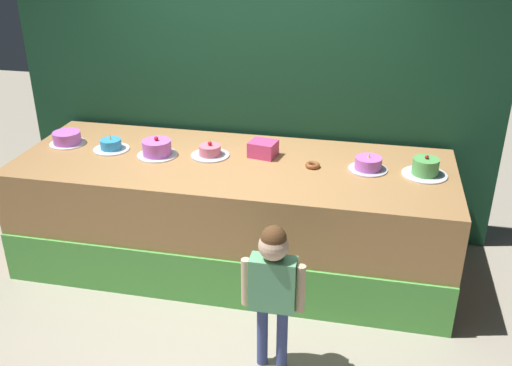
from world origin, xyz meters
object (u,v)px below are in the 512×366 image
cake_far_left (67,138)px  cake_center_left (157,149)px  cake_far_right (425,168)px  child_figure (273,279)px  pink_box (263,149)px  cake_left (111,145)px  cake_center_right (210,151)px  donut (313,165)px  cake_right (368,164)px

cake_far_left → cake_center_left: bearing=-5.7°
cake_center_left → cake_far_right: size_ratio=0.97×
child_figure → pink_box: bearing=104.1°
cake_left → cake_center_right: bearing=3.0°
child_figure → cake_left: 2.01m
cake_far_left → cake_center_left: size_ratio=0.92×
child_figure → cake_far_right: cake_far_right is taller
child_figure → donut: (0.09, 1.18, 0.27)m
donut → cake_right: 0.42m
pink_box → cake_far_left: 1.68m
cake_center_left → cake_left: bearing=174.6°
pink_box → cake_right: bearing=-6.7°
donut → cake_center_left: 1.26m
pink_box → cake_center_left: 0.85m
cake_far_left → cake_far_right: cake_far_right is taller
pink_box → cake_far_left: bearing=-177.1°
cake_far_left → cake_right: cake_right is taller
child_figure → cake_left: bearing=143.1°
cake_center_left → cake_center_right: 0.43m
cake_left → cake_right: bearing=0.8°
child_figure → cake_center_right: bearing=121.2°
child_figure → cake_right: (0.51, 1.22, 0.29)m
cake_center_left → cake_center_right: size_ratio=1.04×
cake_left → cake_right: (2.10, 0.03, 0.01)m
child_figure → cake_center_left: cake_center_left is taller
cake_center_left → pink_box: bearing=11.3°
cake_far_right → cake_left: bearing=-179.6°
pink_box → cake_center_left: cake_center_left is taller
cake_center_right → cake_far_right: bearing=-0.9°
pink_box → cake_left: bearing=-174.2°
child_figure → cake_far_right: 1.55m
cake_center_left → cake_right: size_ratio=1.09×
cake_center_right → cake_far_right: 1.68m
cake_far_left → cake_right: size_ratio=1.00×
cake_right → child_figure: bearing=-112.5°
pink_box → cake_left: cake_left is taller
cake_center_right → cake_center_left: bearing=-168.7°
donut → cake_center_right: size_ratio=0.36×
cake_left → cake_right: size_ratio=0.99×
cake_left → cake_far_right: size_ratio=0.88×
cake_far_left → cake_center_right: bearing=0.0°
cake_center_left → cake_center_right: (0.42, 0.08, -0.02)m
cake_right → cake_far_left: bearing=179.7°
cake_left → cake_center_right: (0.84, 0.04, -0.00)m
cake_left → cake_far_right: cake_far_right is taller
donut → cake_far_right: size_ratio=0.34×
cake_far_right → child_figure: bearing=-127.4°
donut → cake_far_right: (0.84, 0.03, 0.04)m
pink_box → cake_far_right: bearing=-5.0°
child_figure → cake_center_left: bearing=135.4°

